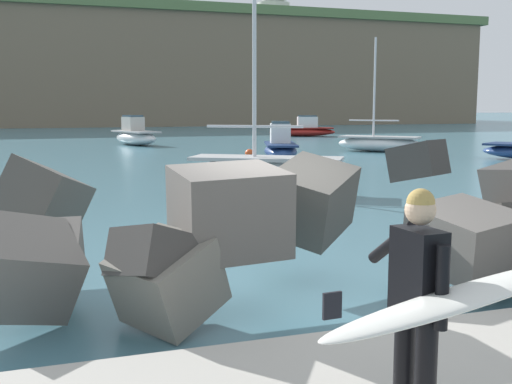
{
  "coord_description": "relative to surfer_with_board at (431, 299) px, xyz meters",
  "views": [
    {
      "loc": [
        -3.0,
        -7.45,
        2.56
      ],
      "look_at": [
        -0.32,
        0.5,
        1.4
      ],
      "focal_mm": 43.71,
      "sensor_mm": 36.0,
      "label": 1
    }
  ],
  "objects": [
    {
      "name": "station_building_east",
      "position": [
        7.97,
        102.03,
        17.19
      ],
      "size": [
        5.52,
        6.32,
        5.98
      ],
      "color": "silver",
      "rests_on": "headland_bluff"
    },
    {
      "name": "boat_mid_right",
      "position": [
        3.21,
        38.22,
        -0.63
      ],
      "size": [
        3.09,
        4.95,
        1.97
      ],
      "color": "white",
      "rests_on": "ground"
    },
    {
      "name": "boat_mid_left",
      "position": [
        3.74,
        13.83,
        -0.66
      ],
      "size": [
        4.93,
        3.83,
        8.23
      ],
      "color": "white",
      "rests_on": "ground"
    },
    {
      "name": "surfer_with_board",
      "position": [
        0.0,
        0.0,
        0.0
      ],
      "size": [
        2.11,
        1.21,
        1.78
      ],
      "color": "black",
      "rests_on": "walkway_path"
    },
    {
      "name": "headland_bluff",
      "position": [
        7.05,
        95.5,
        6.47
      ],
      "size": [
        104.72,
        43.16,
        15.46
      ],
      "color": "#756651",
      "rests_on": "ground"
    },
    {
      "name": "boat_near_centre",
      "position": [
        8.46,
        25.02,
        -0.7
      ],
      "size": [
        2.75,
        4.53,
        1.83
      ],
      "color": "navy",
      "rests_on": "ground"
    },
    {
      "name": "ground_plane",
      "position": [
        0.6,
        4.01,
        -1.28
      ],
      "size": [
        400.0,
        400.0,
        0.0
      ],
      "primitive_type": "plane",
      "color": "#42707F"
    },
    {
      "name": "boat_near_left",
      "position": [
        15.5,
        27.78,
        -0.78
      ],
      "size": [
        4.64,
        4.58,
        6.36
      ],
      "color": "white",
      "rests_on": "ground"
    },
    {
      "name": "boat_far_left",
      "position": [
        18.5,
        45.89,
        -0.72
      ],
      "size": [
        5.85,
        3.16,
        1.78
      ],
      "color": "maroon",
      "rests_on": "ground"
    },
    {
      "name": "breakwater_jetty",
      "position": [
        0.87,
        4.48,
        -0.24
      ],
      "size": [
        29.45,
        5.89,
        2.58
      ],
      "color": "#4C4944",
      "rests_on": "ground"
    },
    {
      "name": "mooring_buoy_inner",
      "position": [
        7.18,
        26.01,
        -1.06
      ],
      "size": [
        0.44,
        0.44,
        0.44
      ],
      "color": "#E54C1E",
      "rests_on": "ground"
    },
    {
      "name": "station_building_west",
      "position": [
        13.7,
        98.48,
        17.07
      ],
      "size": [
        6.87,
        5.37,
        5.74
      ],
      "color": "beige",
      "rests_on": "headland_bluff"
    }
  ]
}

